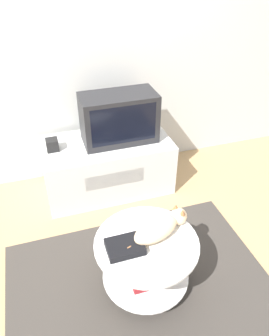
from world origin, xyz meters
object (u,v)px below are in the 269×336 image
Objects in this scene: cat at (160,227)px; tv at (119,118)px; dvd_box at (125,247)px; speaker at (52,145)px.

tv is at bearing 67.13° from cat.
cat is at bearing 12.52° from dvd_box.
dvd_box is at bearing 172.16° from cat.
cat is at bearing -64.40° from speaker.
tv reaches higher than cat.
tv is at bearing 75.84° from dvd_box.
speaker reaches higher than dvd_box.
tv is 1.23m from dvd_box.
tv is 1.26× the size of cat.
speaker reaches higher than cat.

